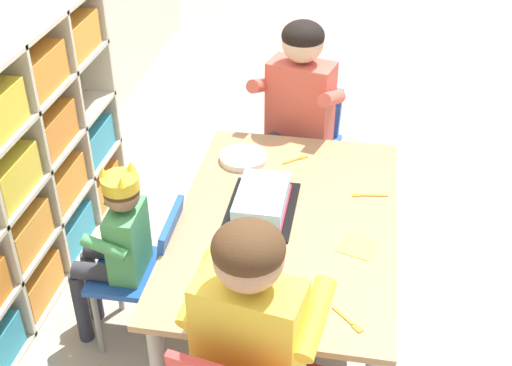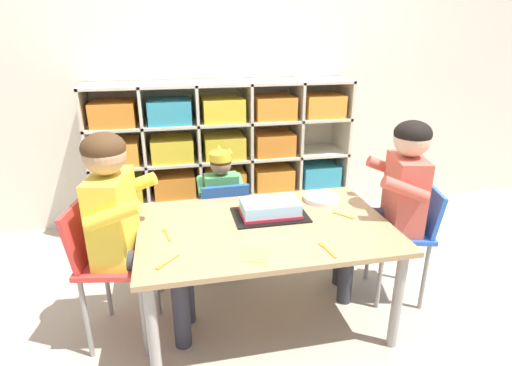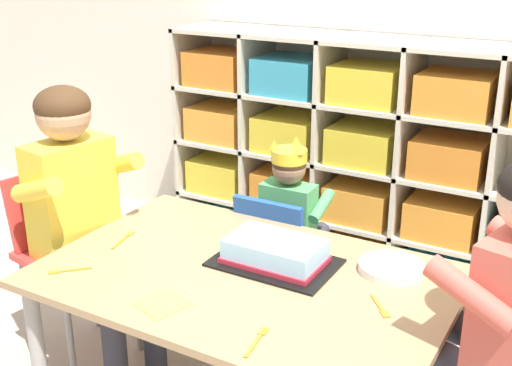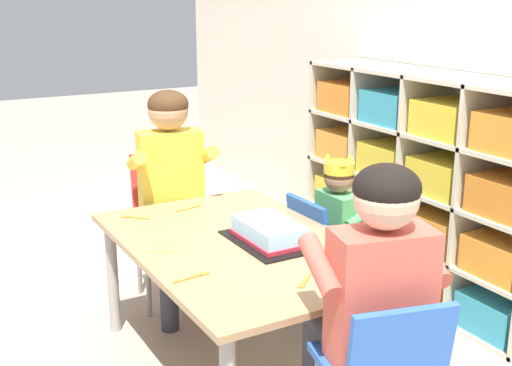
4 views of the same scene
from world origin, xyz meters
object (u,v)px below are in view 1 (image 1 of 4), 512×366
Objects in this scene: classroom_chair_guest_side at (302,138)px; classroom_chair_blue at (148,267)px; fork_near_cake_tray at (349,321)px; child_with_crown at (117,237)px; guest_at_table_side at (296,108)px; activity_table at (286,232)px; fork_at_table_front_edge at (367,195)px; fork_near_child_seat at (297,159)px; paper_plate_stack at (244,158)px; adult_helper_seated at (257,325)px; birthday_cake_on_tray at (262,202)px; fork_scattered_mid_table at (265,310)px.

classroom_chair_blue is at bearing -102.12° from classroom_chair_guest_side.
fork_near_cake_tray is at bearing -63.35° from classroom_chair_guest_side.
child_with_crown is 0.78× the size of guest_at_table_side.
fork_at_table_front_edge is at bearing -54.36° from activity_table.
guest_at_table_side reaches higher than classroom_chair_guest_side.
paper_plate_stack is at bearing -28.87° from fork_near_child_seat.
fork_near_child_seat is (0.93, 0.28, 0.00)m from fork_near_cake_tray.
classroom_chair_blue is at bearing 89.91° from child_with_crown.
classroom_chair_guest_side is at bearing 109.91° from fork_at_table_front_edge.
adult_helper_seated reaches higher than birthday_cake_on_tray.
birthday_cake_on_tray is (0.72, 0.11, -0.08)m from adult_helper_seated.
adult_helper_seated is at bearing -171.60° from birthday_cake_on_tray.
birthday_cake_on_tray is 0.44m from fork_at_table_front_edge.
paper_plate_stack is (0.54, -0.28, 0.20)m from classroom_chair_blue.
birthday_cake_on_tray is (-0.69, 0.05, -0.06)m from guest_at_table_side.
classroom_chair_blue is at bearing 8.84° from fork_near_child_seat.
fork_at_table_front_edge is at bearing 110.40° from child_with_crown.
fork_scattered_mid_table is (-0.71, 0.30, 0.00)m from fork_at_table_front_edge.
guest_at_table_side is 7.38× the size of fork_scattered_mid_table.
fork_near_child_seat is (0.22, 0.31, 0.00)m from fork_at_table_front_edge.
child_with_crown reaches higher than birthday_cake_on_tray.
fork_scattered_mid_table is at bearing -120.95° from fork_at_table_front_edge.
activity_table is 0.44m from fork_near_child_seat.
fork_near_cake_tray is at bearing -12.14° from fork_scattered_mid_table.
birthday_cake_on_tray is at bearing -11.61° from fork_near_cake_tray.
fork_at_table_front_edge is (0.88, -0.30, -0.11)m from adult_helper_seated.
classroom_chair_blue is 0.65m from fork_scattered_mid_table.
classroom_chair_guest_side is 3.32× the size of paper_plate_stack.
adult_helper_seated reaches higher than paper_plate_stack.
birthday_cake_on_tray is at bearing -81.09° from classroom_chair_guest_side.
classroom_chair_guest_side is 0.24m from guest_at_table_side.
classroom_chair_blue is at bearing 20.31° from fork_near_cake_tray.
activity_table is at bearing -115.72° from birthday_cake_on_tray.
child_with_crown is 2.10× the size of birthday_cake_on_tray.
adult_helper_seated is 5.22× the size of paper_plate_stack.
birthday_cake_on_tray is 0.37m from paper_plate_stack.
paper_plate_stack is 1.96× the size of fork_near_child_seat.
guest_at_table_side is at bearing -31.01° from fork_near_cake_tray.
classroom_chair_guest_side is at bearing 79.51° from fork_scattered_mid_table.
fork_scattered_mid_table and fork_near_child_seat have the same top height.
paper_plate_stack is 1.43× the size of fork_at_table_front_edge.
classroom_chair_guest_side is at bearing 152.83° from classroom_chair_blue.
activity_table is 1.18× the size of adult_helper_seated.
birthday_cake_on_tray is (0.20, -0.42, 0.23)m from classroom_chair_blue.
classroom_chair_guest_side is at bearing -5.18° from birthday_cake_on_tray.
adult_helper_seated is 1.40m from guest_at_table_side.
classroom_chair_blue is 0.88m from fork_near_cake_tray.
adult_helper_seated is (-0.52, -0.52, 0.30)m from classroom_chair_blue.
classroom_chair_blue is 1.04m from guest_at_table_side.
fork_at_table_front_edge is at bearing -98.37° from adult_helper_seated.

